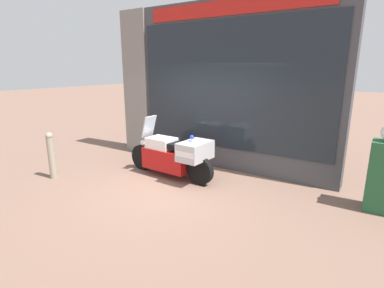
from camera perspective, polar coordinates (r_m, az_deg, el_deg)
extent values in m
plane|color=#7A5B4C|center=(6.11, -4.67, -8.79)|extent=(60.00, 60.00, 0.00)
cube|color=#424247|center=(7.31, 4.87, 10.70)|extent=(5.80, 0.40, 3.87)
cube|color=gray|center=(8.78, -9.66, 11.19)|extent=(0.84, 0.55, 3.87)
cube|color=#1E262D|center=(6.93, 6.86, 10.87)|extent=(4.73, 0.02, 2.87)
cube|color=red|center=(7.02, 7.28, 24.45)|extent=(4.26, 0.03, 0.32)
cube|color=slate|center=(7.45, 6.97, -2.27)|extent=(4.51, 0.30, 0.55)
cube|color=silver|center=(7.38, 7.66, 4.33)|extent=(4.51, 0.02, 1.19)
cube|color=beige|center=(7.17, 7.32, 8.79)|extent=(4.51, 0.30, 0.02)
cube|color=maroon|center=(7.89, -2.01, 9.70)|extent=(0.18, 0.04, 0.06)
cube|color=navy|center=(7.17, 7.33, 9.11)|extent=(0.18, 0.04, 0.06)
cube|color=#195623|center=(6.67, 18.35, 8.11)|extent=(0.18, 0.04, 0.06)
cube|color=#2D8E42|center=(7.80, -0.07, 1.71)|extent=(0.19, 0.03, 0.27)
cube|color=yellow|center=(6.90, 14.63, -0.47)|extent=(0.19, 0.03, 0.27)
cylinder|color=black|center=(7.32, -9.38, -2.46)|extent=(0.61, 0.17, 0.60)
cylinder|color=black|center=(6.29, 1.52, -5.10)|extent=(0.61, 0.17, 0.60)
cube|color=#B71414|center=(6.77, -4.64, -2.86)|extent=(1.16, 0.55, 0.46)
cube|color=white|center=(6.79, -5.83, 0.11)|extent=(0.64, 0.48, 0.27)
cube|color=black|center=(6.51, -2.97, -0.25)|extent=(0.68, 0.41, 0.10)
cube|color=#B7B7BC|center=(6.23, 0.60, -1.29)|extent=(0.53, 0.77, 0.38)
cube|color=white|center=(6.23, 0.60, -1.29)|extent=(0.48, 0.77, 0.11)
cube|color=#B2BCC6|center=(6.96, -8.20, 3.33)|extent=(0.19, 0.36, 0.50)
sphere|color=white|center=(7.19, -9.27, 0.22)|extent=(0.14, 0.14, 0.14)
sphere|color=blue|center=(6.21, -0.02, 1.32)|extent=(0.09, 0.09, 0.09)
cylinder|color=gray|center=(7.28, -25.15, -2.46)|extent=(0.15, 0.15, 0.92)
sphere|color=gray|center=(7.17, -25.58, 1.41)|extent=(0.16, 0.16, 0.16)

